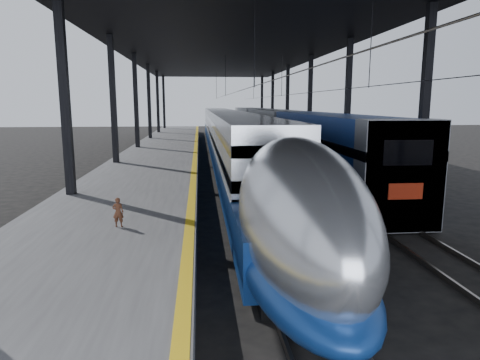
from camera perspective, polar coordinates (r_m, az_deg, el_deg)
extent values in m
plane|color=black|center=(14.16, -3.74, -9.54)|extent=(160.00, 160.00, 0.00)
cube|color=#4C4C4F|center=(33.75, -10.73, 2.70)|extent=(6.00, 80.00, 1.00)
cube|color=gold|center=(33.55, -5.98, 3.64)|extent=(0.30, 80.00, 0.01)
cube|color=slate|center=(33.70, -2.58, 2.13)|extent=(0.08, 80.00, 0.16)
cube|color=slate|center=(33.80, -0.14, 2.17)|extent=(0.08, 80.00, 0.16)
cube|color=slate|center=(34.31, 5.80, 2.23)|extent=(0.08, 80.00, 0.16)
cube|color=slate|center=(34.61, 8.14, 2.25)|extent=(0.08, 80.00, 0.16)
cube|color=black|center=(19.13, -22.23, 8.60)|extent=(0.35, 0.35, 9.00)
cube|color=black|center=(20.86, 23.36, 8.59)|extent=(0.35, 0.35, 9.00)
cube|color=black|center=(28.86, -16.51, 9.20)|extent=(0.35, 0.35, 9.00)
cube|color=black|center=(30.03, 14.14, 9.33)|extent=(0.35, 0.35, 9.00)
cube|color=black|center=(38.72, -13.68, 9.46)|extent=(0.35, 0.35, 9.00)
cube|color=black|center=(39.60, 9.28, 9.62)|extent=(0.35, 0.35, 9.00)
cube|color=black|center=(48.64, -12.00, 9.60)|extent=(0.35, 0.35, 9.00)
cube|color=black|center=(49.35, 6.33, 9.76)|extent=(0.35, 0.35, 9.00)
cube|color=black|center=(58.59, -10.89, 9.69)|extent=(0.35, 0.35, 9.00)
cube|color=black|center=(59.18, 4.35, 9.85)|extent=(0.35, 0.35, 9.00)
cube|color=black|center=(68.55, -10.10, 9.76)|extent=(0.35, 0.35, 9.00)
cube|color=black|center=(69.05, 2.93, 9.90)|extent=(0.35, 0.35, 9.00)
cube|color=black|center=(33.71, -1.60, 17.78)|extent=(18.00, 75.00, 0.45)
cylinder|color=slate|center=(33.42, -1.40, 11.39)|extent=(0.03, 74.00, 0.03)
cylinder|color=slate|center=(34.14, 7.17, 11.29)|extent=(0.03, 74.00, 0.03)
cube|color=silver|center=(41.59, -2.17, 6.59)|extent=(2.78, 57.00, 3.83)
cube|color=navy|center=(40.19, -2.03, 4.76)|extent=(2.85, 62.00, 1.48)
cube|color=silver|center=(41.62, -2.16, 6.00)|extent=(2.87, 57.00, 0.10)
cube|color=black|center=(41.54, -2.18, 8.11)|extent=(2.81, 57.00, 0.40)
cube|color=black|center=(41.59, -2.17, 6.59)|extent=(2.81, 57.00, 0.40)
ellipsoid|color=silver|center=(10.57, 7.63, -4.79)|extent=(2.78, 8.40, 3.83)
ellipsoid|color=navy|center=(10.90, 7.49, -10.39)|extent=(2.85, 8.40, 1.63)
ellipsoid|color=black|center=(7.95, 11.96, -4.21)|extent=(1.44, 2.20, 0.86)
cube|color=black|center=(11.19, 7.40, -14.02)|extent=(2.11, 2.60, 0.40)
cube|color=black|center=(32.35, -1.18, 2.02)|extent=(2.11, 2.60, 0.40)
cube|color=navy|center=(24.70, 11.96, 3.83)|extent=(3.00, 18.00, 4.08)
cube|color=gray|center=(16.94, 20.37, 0.61)|extent=(3.06, 1.20, 4.13)
cube|color=black|center=(16.27, 21.51, 3.41)|extent=(1.82, 0.06, 0.91)
cube|color=maroon|center=(16.48, 21.19, -1.41)|extent=(1.29, 0.06, 0.59)
cube|color=gray|center=(43.15, 4.45, 6.62)|extent=(3.00, 18.00, 4.08)
cube|color=gray|center=(61.94, 1.44, 7.70)|extent=(3.00, 18.00, 4.08)
cube|color=black|center=(19.47, 16.98, -3.93)|extent=(2.36, 2.40, 0.36)
cube|color=black|center=(40.38, 5.13, 3.57)|extent=(2.36, 2.40, 0.36)
imported|color=#512C1B|center=(13.75, -15.94, -4.15)|extent=(0.35, 0.23, 0.93)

